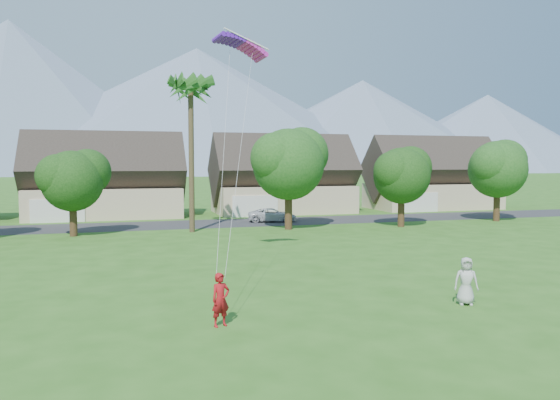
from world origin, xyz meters
name	(u,v)px	position (x,y,z in m)	size (l,w,h in m)	color
ground	(368,340)	(0.00, 0.00, 0.00)	(500.00, 500.00, 0.00)	#2D6019
street	(207,224)	(0.00, 34.00, 0.01)	(90.00, 7.00, 0.01)	#2D2D30
kite_flyer	(221,300)	(-4.25, 2.75, 0.93)	(0.68, 0.45, 1.86)	#A11217
watcher	(466,281)	(5.61, 2.87, 0.95)	(0.93, 0.60, 1.89)	#B5B4B0
parked_car	(272,215)	(6.26, 34.00, 0.64)	(2.12, 4.59, 1.28)	silver
mountain_ridge	(157,114)	(10.40, 260.00, 29.07)	(540.00, 240.00, 70.00)	slate
houses_row	(198,183)	(0.49, 42.99, 3.44)	(72.75, 8.19, 8.86)	beige
tree_row	(203,172)	(-1.14, 27.92, 4.89)	(62.27, 6.67, 8.45)	#47301C
fan_palm	(191,84)	(-2.00, 28.50, 11.80)	(3.00, 3.00, 13.80)	#4C3D26
parafoil_kite	(241,43)	(-1.30, 12.75, 11.82)	(3.07, 1.38, 0.50)	#5C18B6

